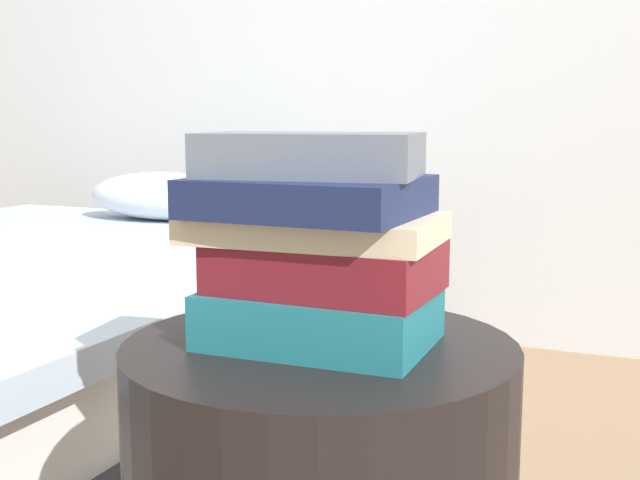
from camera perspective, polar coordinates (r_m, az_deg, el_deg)
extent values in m
ellipsoid|color=silver|center=(2.74, -10.98, 3.08)|extent=(0.56, 0.29, 0.16)
cube|color=#1E727F|center=(0.95, 0.23, -5.40)|extent=(0.26, 0.19, 0.06)
cube|color=maroon|center=(0.93, 0.49, -1.87)|extent=(0.25, 0.17, 0.06)
cube|color=beige|center=(0.93, -0.39, 0.86)|extent=(0.29, 0.18, 0.03)
cube|color=#19234C|center=(0.92, -0.72, 3.13)|extent=(0.25, 0.21, 0.04)
cube|color=slate|center=(0.93, -0.55, 6.06)|extent=(0.26, 0.18, 0.05)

